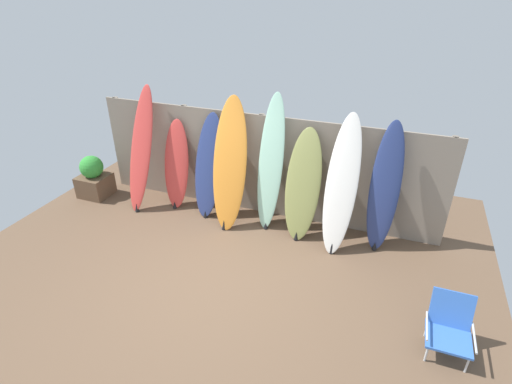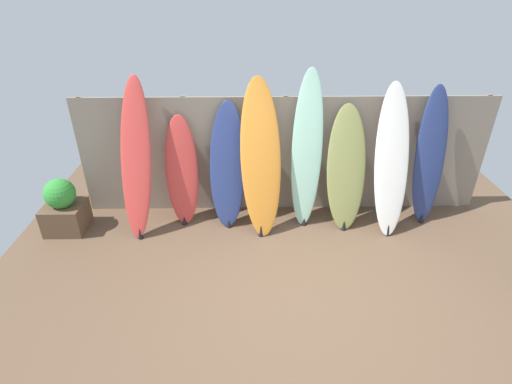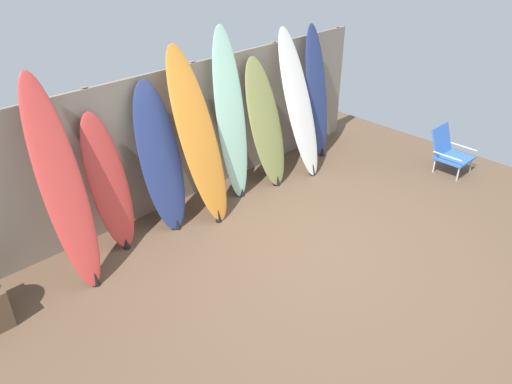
{
  "view_description": "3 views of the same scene",
  "coord_description": "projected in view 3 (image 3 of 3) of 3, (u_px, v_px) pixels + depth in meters",
  "views": [
    {
      "loc": [
        2.13,
        -3.86,
        3.77
      ],
      "look_at": [
        0.36,
        0.81,
        1.06
      ],
      "focal_mm": 28.0,
      "sensor_mm": 36.0,
      "label": 1
    },
    {
      "loc": [
        -0.51,
        -3.48,
        3.37
      ],
      "look_at": [
        -0.44,
        0.56,
        1.09
      ],
      "focal_mm": 28.0,
      "sensor_mm": 36.0,
      "label": 2
    },
    {
      "loc": [
        -3.7,
        -2.91,
        3.48
      ],
      "look_at": [
        -0.41,
        0.48,
        0.75
      ],
      "focal_mm": 35.0,
      "sensor_mm": 36.0,
      "label": 3
    }
  ],
  "objects": [
    {
      "name": "ground",
      "position": [
        310.0,
        251.0,
        5.79
      ],
      "size": [
        7.68,
        7.68,
        0.0
      ],
      "primitive_type": "plane",
      "color": "brown"
    },
    {
      "name": "fence_back",
      "position": [
        197.0,
        130.0,
        6.58
      ],
      "size": [
        6.08,
        0.11,
        1.8
      ],
      "color": "gray",
      "rests_on": "ground"
    },
    {
      "name": "surfboard_red_0",
      "position": [
        62.0,
        185.0,
        4.95
      ],
      "size": [
        0.49,
        0.88,
        2.15
      ],
      "color": "#D13D38",
      "rests_on": "ground"
    },
    {
      "name": "surfboard_red_1",
      "position": [
        109.0,
        183.0,
        5.55
      ],
      "size": [
        0.5,
        0.51,
        1.6
      ],
      "color": "#D13D38",
      "rests_on": "ground"
    },
    {
      "name": "surfboard_navy_2",
      "position": [
        160.0,
        159.0,
        5.88
      ],
      "size": [
        0.57,
        0.59,
        1.79
      ],
      "color": "navy",
      "rests_on": "ground"
    },
    {
      "name": "surfboard_orange_3",
      "position": [
        198.0,
        138.0,
        5.98
      ],
      "size": [
        0.65,
        0.81,
        2.13
      ],
      "color": "orange",
      "rests_on": "ground"
    },
    {
      "name": "surfboard_seafoam_4",
      "position": [
        231.0,
        117.0,
        6.44
      ],
      "size": [
        0.48,
        0.51,
        2.24
      ],
      "color": "#9ED6BC",
      "rests_on": "ground"
    },
    {
      "name": "surfboard_olive_5",
      "position": [
        266.0,
        124.0,
        6.86
      ],
      "size": [
        0.56,
        0.61,
        1.75
      ],
      "color": "olive",
      "rests_on": "ground"
    },
    {
      "name": "surfboard_white_6",
      "position": [
        299.0,
        105.0,
        7.11
      ],
      "size": [
        0.49,
        0.8,
        2.05
      ],
      "color": "white",
      "rests_on": "ground"
    },
    {
      "name": "surfboard_navy_7",
      "position": [
        317.0,
        93.0,
        7.59
      ],
      "size": [
        0.44,
        0.45,
        2.01
      ],
      "color": "navy",
      "rests_on": "ground"
    },
    {
      "name": "beach_chair",
      "position": [
        448.0,
        150.0,
        7.39
      ],
      "size": [
        0.5,
        0.54,
        0.66
      ],
      "rotation": [
        0.0,
        0.0,
        0.34
      ],
      "color": "silver",
      "rests_on": "ground"
    }
  ]
}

